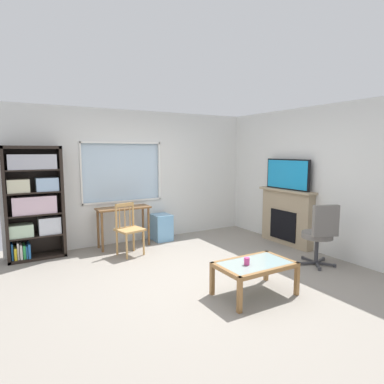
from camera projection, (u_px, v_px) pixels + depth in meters
ground at (196, 275)px, 4.81m from camera, size 5.88×5.52×0.02m
wall_back_with_window at (140, 177)px, 6.60m from camera, size 4.88×0.15×2.60m
wall_right at (314, 179)px, 5.90m from camera, size 0.12×4.72×2.60m
bookshelf at (34, 200)px, 5.43m from camera, size 0.90×0.38×1.89m
desk_under_window at (123, 215)px, 6.14m from camera, size 0.99×0.39×0.76m
wooden_chair at (129, 229)px, 5.68m from camera, size 0.50×0.48×0.90m
plastic_drawer_unit at (162, 227)px, 6.64m from camera, size 0.35×0.40×0.53m
fireplace at (287, 217)px, 6.32m from camera, size 0.26×1.26×1.07m
tv at (287, 174)px, 6.21m from camera, size 0.06×1.03×0.58m
office_chair at (320, 232)px, 5.08m from camera, size 0.58×0.62×1.00m
coffee_table at (255, 267)px, 4.09m from camera, size 0.96×0.60×0.42m
sippy_cup at (247, 261)px, 4.00m from camera, size 0.07×0.07×0.09m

